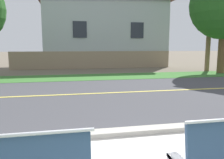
# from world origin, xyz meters

# --- Properties ---
(ground_plane) EXTENTS (140.00, 140.00, 0.00)m
(ground_plane) POSITION_xyz_m (0.00, 8.00, 0.00)
(ground_plane) COLOR #665B4C
(curb_edge) EXTENTS (44.00, 0.30, 0.11)m
(curb_edge) POSITION_xyz_m (0.00, 2.35, 0.06)
(curb_edge) COLOR #ADA89E
(curb_edge) RESTS_ON ground_plane
(street_asphalt) EXTENTS (52.00, 8.00, 0.01)m
(street_asphalt) POSITION_xyz_m (0.00, 6.50, 0.00)
(street_asphalt) COLOR #424247
(street_asphalt) RESTS_ON ground_plane
(road_centre_line) EXTENTS (48.00, 0.14, 0.01)m
(road_centre_line) POSITION_xyz_m (0.00, 6.50, 0.01)
(road_centre_line) COLOR #E0CC4C
(road_centre_line) RESTS_ON ground_plane
(far_verge_grass) EXTENTS (48.00, 2.80, 0.02)m
(far_verge_grass) POSITION_xyz_m (0.00, 11.21, 0.01)
(far_verge_grass) COLOR #38702D
(far_verge_grass) RESTS_ON ground_plane
(garden_wall) EXTENTS (13.00, 0.36, 1.40)m
(garden_wall) POSITION_xyz_m (1.43, 16.49, 0.70)
(garden_wall) COLOR gray
(garden_wall) RESTS_ON ground_plane
(house_across_street) EXTENTS (11.41, 6.91, 6.28)m
(house_across_street) POSITION_xyz_m (2.72, 19.69, 3.18)
(house_across_street) COLOR #A3ADB2
(house_across_street) RESTS_ON ground_plane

